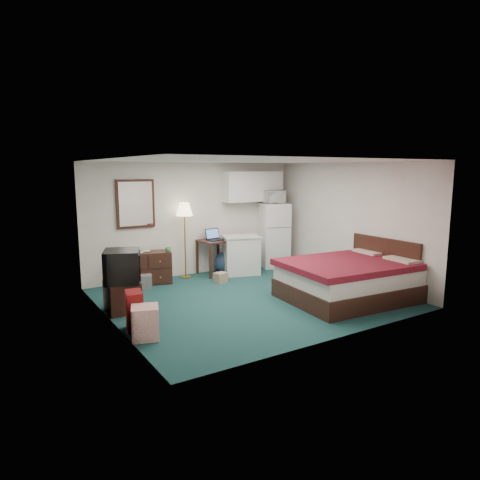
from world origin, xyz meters
TOP-DOWN VIEW (x-y plane):
  - floor at (0.00, 0.00)m, footprint 5.00×4.50m
  - ceiling at (0.00, 0.00)m, footprint 5.00×4.50m
  - walls at (0.00, 0.00)m, footprint 5.01×4.51m
  - mirror at (-1.35, 2.22)m, footprint 0.80×0.06m
  - upper_cabinets at (1.45, 2.08)m, footprint 1.50×0.35m
  - headboard at (2.46, -1.01)m, footprint 0.06×1.56m
  - dresser at (-1.24, 1.98)m, footprint 1.06×0.67m
  - floor_lamp at (-0.35, 2.02)m, footprint 0.45×0.45m
  - desk at (0.32, 1.93)m, footprint 0.66×0.66m
  - exercise_ball at (0.62, 1.96)m, footprint 0.50×0.50m
  - kitchen_counter at (0.87, 1.67)m, footprint 0.91×0.79m
  - fridge at (1.94, 1.88)m, footprint 0.78×0.78m
  - bed at (1.48, -1.01)m, footprint 2.33×1.89m
  - tv_stand at (-2.21, 0.49)m, footprint 0.53×0.57m
  - suitcase at (-2.30, -0.44)m, footprint 0.29×0.40m
  - retail_box at (-2.28, -0.83)m, footprint 0.47×0.47m
  - file_bin at (-1.45, 1.70)m, footprint 0.45×0.39m
  - cardboard_box_a at (0.10, 1.24)m, footprint 0.28×0.25m
  - cardboard_box_b at (0.71, 1.67)m, footprint 0.25×0.29m
  - laptop at (0.34, 1.90)m, footprint 0.39×0.33m
  - crt_tv at (-2.20, 0.46)m, footprint 0.76×0.79m
  - microwave at (1.94, 1.93)m, footprint 0.65×0.55m
  - book_a at (-1.47, 2.01)m, footprint 0.15×0.06m
  - book_b at (-1.29, 2.08)m, footprint 0.14×0.09m
  - mug at (-0.86, 1.74)m, footprint 0.14×0.13m

SIDE VIEW (x-z plane):
  - floor at x=0.00m, z-range -0.01..0.01m
  - cardboard_box_a at x=0.10m, z-range 0.00..0.21m
  - cardboard_box_b at x=0.71m, z-range 0.00..0.26m
  - file_bin at x=-1.45m, z-range 0.00..0.27m
  - retail_box at x=-2.28m, z-range 0.00..0.46m
  - exercise_ball at x=0.62m, z-range 0.00..0.49m
  - tv_stand at x=-2.21m, z-range 0.00..0.51m
  - suitcase at x=-2.30m, z-range 0.00..0.59m
  - dresser at x=-1.24m, z-range 0.00..0.67m
  - bed at x=1.48m, z-range 0.00..0.70m
  - desk at x=0.32m, z-range 0.00..0.79m
  - kitchen_counter at x=0.87m, z-range 0.00..0.84m
  - headboard at x=2.46m, z-range 0.05..1.05m
  - mug at x=-0.86m, z-range 0.67..0.79m
  - book_b at x=-1.29m, z-range 0.67..0.87m
  - fridge at x=1.94m, z-range 0.00..1.55m
  - book_a at x=-1.47m, z-range 0.67..0.88m
  - crt_tv at x=-2.20m, z-range 0.51..1.05m
  - floor_lamp at x=-0.35m, z-range 0.00..1.64m
  - laptop at x=0.34m, z-range 0.79..1.03m
  - walls at x=0.00m, z-range 0.00..2.50m
  - mirror at x=-1.35m, z-range 1.15..2.15m
  - microwave at x=1.94m, z-range 1.55..1.93m
  - upper_cabinets at x=1.45m, z-range 1.60..2.30m
  - ceiling at x=0.00m, z-range 2.50..2.50m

